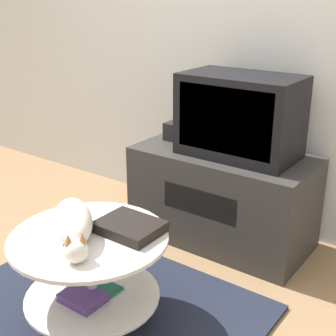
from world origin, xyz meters
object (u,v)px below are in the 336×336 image
at_px(speaker, 175,131).
at_px(dvd_box, 130,227).
at_px(cat, 73,223).
at_px(tv, 240,116).

bearing_deg(speaker, dvd_box, -65.39).
bearing_deg(cat, speaker, 143.81).
height_order(dvd_box, cat, cat).
distance_m(tv, dvd_box, 1.00).
distance_m(speaker, dvd_box, 1.08).
xyz_separation_m(speaker, dvd_box, (0.45, -0.97, -0.14)).
height_order(tv, speaker, tv).
xyz_separation_m(speaker, cat, (0.28, -1.16, -0.09)).
height_order(tv, dvd_box, tv).
bearing_deg(cat, tv, 120.51).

